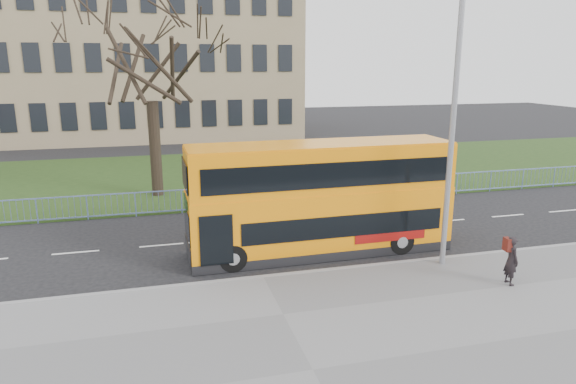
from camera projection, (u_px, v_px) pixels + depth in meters
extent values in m
plane|color=black|center=(254.00, 262.00, 17.50)|extent=(120.00, 120.00, 0.00)
cube|color=slate|center=(313.00, 372.00, 11.16)|extent=(80.00, 10.50, 0.12)
cube|color=gray|center=(263.00, 278.00, 16.03)|extent=(80.00, 0.20, 0.14)
cube|color=#1C3412|center=(208.00, 175.00, 30.90)|extent=(80.00, 15.40, 0.08)
cube|color=#897757|center=(127.00, 59.00, 47.39)|extent=(30.00, 15.00, 14.00)
cube|color=orange|center=(320.00, 220.00, 18.21)|extent=(9.30, 2.32, 1.72)
cube|color=orange|center=(321.00, 192.00, 17.96)|extent=(9.30, 2.32, 0.30)
cube|color=orange|center=(321.00, 167.00, 17.74)|extent=(9.25, 2.27, 1.55)
cube|color=black|center=(346.00, 226.00, 17.29)|extent=(7.15, 0.13, 0.75)
cube|color=black|center=(332.00, 175.00, 16.73)|extent=(8.53, 0.14, 0.84)
cylinder|color=black|center=(233.00, 258.00, 16.60)|extent=(0.92, 0.26, 0.92)
cylinder|color=black|center=(401.00, 241.00, 18.15)|extent=(0.92, 0.26, 0.92)
imported|color=black|center=(511.00, 260.00, 15.30)|extent=(0.40, 0.57, 1.50)
cylinder|color=gray|center=(453.00, 127.00, 15.97)|extent=(0.18, 0.18, 9.07)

